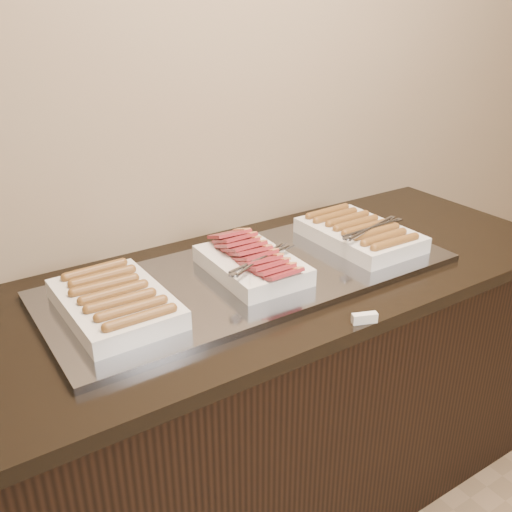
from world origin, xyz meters
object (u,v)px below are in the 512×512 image
Objects in this scene: dish_left at (115,302)px; dish_center at (252,262)px; counter at (256,400)px; dish_right at (360,233)px; warming_tray at (253,276)px.

dish_left is 0.41m from dish_center.
dish_center is at bearing -165.42° from counter.
dish_center is (-0.02, -0.00, 0.50)m from counter.
dish_right reaches higher than counter.
dish_left is (-0.43, 0.00, 0.50)m from counter.
counter is 0.64m from dish_right.
dish_right is at bearing -0.51° from warming_tray.
warming_tray is (-0.01, 0.00, 0.46)m from counter.
dish_right reaches higher than warming_tray.
warming_tray is 3.18× the size of dish_right.
dish_center is 0.93× the size of dish_right.
dish_left is at bearing 179.77° from dish_right.
counter is at bearing -0.83° from dish_left.
warming_tray is 3.42× the size of dish_center.
dish_left reaches higher than counter.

